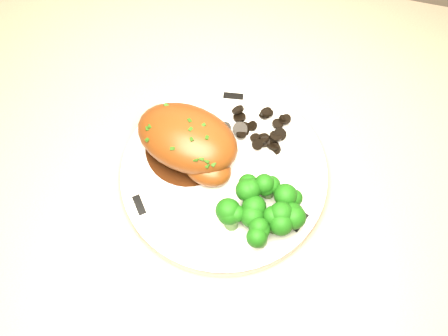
% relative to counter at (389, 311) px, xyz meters
% --- Properties ---
extents(counter, '(2.26, 0.75, 1.10)m').
position_rel_counter_xyz_m(counter, '(0.00, 0.00, 0.00)').
color(counter, '#4C3D23').
rests_on(counter, ground).
extents(plate, '(0.27, 0.27, 0.02)m').
position_rel_counter_xyz_m(plate, '(-0.32, -0.02, 0.49)').
color(plate, white).
rests_on(plate, counter).
extents(rim_accent_0, '(0.03, 0.01, 0.00)m').
position_rel_counter_xyz_m(rim_accent_0, '(-0.33, 0.08, 0.50)').
color(rim_accent_0, black).
rests_on(rim_accent_0, plate).
extents(rim_accent_1, '(0.02, 0.03, 0.00)m').
position_rel_counter_xyz_m(rim_accent_1, '(-0.40, -0.08, 0.50)').
color(rim_accent_1, black).
rests_on(rim_accent_1, plate).
extents(rim_accent_2, '(0.02, 0.03, 0.00)m').
position_rel_counter_xyz_m(rim_accent_2, '(-0.22, -0.06, 0.50)').
color(rim_accent_2, black).
rests_on(rim_accent_2, plate).
extents(gravy_pool, '(0.10, 0.10, 0.00)m').
position_rel_counter_xyz_m(gravy_pool, '(-0.37, -0.00, 0.50)').
color(gravy_pool, black).
rests_on(gravy_pool, plate).
extents(chicken_breast, '(0.14, 0.11, 0.05)m').
position_rel_counter_xyz_m(chicken_breast, '(-0.37, -0.00, 0.52)').
color(chicken_breast, brown).
rests_on(chicken_breast, plate).
extents(mushroom_pile, '(0.07, 0.05, 0.02)m').
position_rel_counter_xyz_m(mushroom_pile, '(-0.30, 0.04, 0.50)').
color(mushroom_pile, black).
rests_on(mushroom_pile, plate).
extents(broccoli_florets, '(0.09, 0.08, 0.04)m').
position_rel_counter_xyz_m(broccoli_florets, '(-0.27, -0.06, 0.52)').
color(broccoli_florets, '#447230').
rests_on(broccoli_florets, plate).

